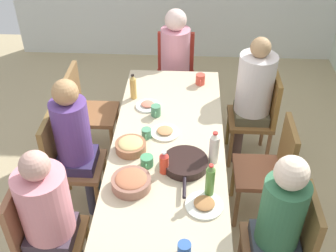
{
  "coord_description": "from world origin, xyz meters",
  "views": [
    {
      "loc": [
        2.41,
        0.13,
        2.7
      ],
      "look_at": [
        0.0,
        0.0,
        0.87
      ],
      "focal_mm": 44.43,
      "sensor_mm": 36.0,
      "label": 1
    }
  ],
  "objects_px": {
    "person_0": "(253,91)",
    "plate_1": "(148,105)",
    "serving_pan": "(185,163)",
    "bottle_1": "(164,163)",
    "chair_4": "(271,166)",
    "chair_5": "(40,232)",
    "chair_3": "(175,71)",
    "bowl_0": "(131,146)",
    "dining_table": "(168,150)",
    "person_3": "(175,56)",
    "plate_0": "(204,204)",
    "bowl_1": "(131,182)",
    "cup_2": "(200,79)",
    "bottle_2": "(214,148)",
    "person_2": "(75,138)",
    "chair_6": "(86,108)",
    "bottle_0": "(210,181)",
    "chair_1": "(287,243)",
    "plate_2": "(165,132)",
    "cup_3": "(146,133)",
    "person_1": "(278,220)",
    "cup_1": "(184,249)",
    "chair_2": "(67,159)",
    "bottle_3": "(133,87)",
    "person_5": "(48,211)",
    "chair_0": "(260,113)",
    "cup_4": "(147,161)",
    "cup_0": "(156,111)"
  },
  "relations": [
    {
      "from": "person_0",
      "to": "plate_1",
      "type": "bearing_deg",
      "value": -74.29
    },
    {
      "from": "serving_pan",
      "to": "bottle_1",
      "type": "relative_size",
      "value": 2.75
    },
    {
      "from": "chair_4",
      "to": "chair_5",
      "type": "distance_m",
      "value": 1.75
    },
    {
      "from": "chair_3",
      "to": "bowl_0",
      "type": "bearing_deg",
      "value": -9.7
    },
    {
      "from": "dining_table",
      "to": "person_3",
      "type": "height_order",
      "value": "person_3"
    },
    {
      "from": "person_3",
      "to": "plate_0",
      "type": "height_order",
      "value": "person_3"
    },
    {
      "from": "person_0",
      "to": "bowl_1",
      "type": "bearing_deg",
      "value": -37.87
    },
    {
      "from": "cup_2",
      "to": "dining_table",
      "type": "bearing_deg",
      "value": -16.3
    },
    {
      "from": "bottle_1",
      "to": "bottle_2",
      "type": "bearing_deg",
      "value": 110.64
    },
    {
      "from": "chair_4",
      "to": "plate_1",
      "type": "height_order",
      "value": "chair_4"
    },
    {
      "from": "person_0",
      "to": "chair_4",
      "type": "bearing_deg",
      "value": 7.11
    },
    {
      "from": "cup_2",
      "to": "person_2",
      "type": "bearing_deg",
      "value": -48.5
    },
    {
      "from": "person_2",
      "to": "person_3",
      "type": "height_order",
      "value": "person_2"
    },
    {
      "from": "chair_6",
      "to": "serving_pan",
      "type": "height_order",
      "value": "chair_6"
    },
    {
      "from": "chair_5",
      "to": "bottle_0",
      "type": "distance_m",
      "value": 1.16
    },
    {
      "from": "chair_1",
      "to": "plate_2",
      "type": "height_order",
      "value": "chair_1"
    },
    {
      "from": "dining_table",
      "to": "cup_3",
      "type": "relative_size",
      "value": 19.48
    },
    {
      "from": "chair_3",
      "to": "cup_2",
      "type": "distance_m",
      "value": 0.7
    },
    {
      "from": "dining_table",
      "to": "person_1",
      "type": "bearing_deg",
      "value": 44.78
    },
    {
      "from": "person_3",
      "to": "cup_1",
      "type": "distance_m",
      "value": 2.35
    },
    {
      "from": "person_1",
      "to": "chair_2",
      "type": "distance_m",
      "value": 1.68
    },
    {
      "from": "bottle_3",
      "to": "bottle_0",
      "type": "bearing_deg",
      "value": 29.33
    },
    {
      "from": "chair_3",
      "to": "bottle_2",
      "type": "height_order",
      "value": "bottle_2"
    },
    {
      "from": "person_1",
      "to": "chair_6",
      "type": "bearing_deg",
      "value": -133.42
    },
    {
      "from": "chair_4",
      "to": "bowl_1",
      "type": "bearing_deg",
      "value": -64.79
    },
    {
      "from": "dining_table",
      "to": "person_3",
      "type": "bearing_deg",
      "value": 180.0
    },
    {
      "from": "cup_2",
      "to": "bottle_0",
      "type": "distance_m",
      "value": 1.37
    },
    {
      "from": "chair_2",
      "to": "chair_5",
      "type": "distance_m",
      "value": 0.71
    },
    {
      "from": "person_1",
      "to": "person_5",
      "type": "xyz_separation_m",
      "value": [
        -0.0,
        -1.42,
        -0.0
      ]
    },
    {
      "from": "person_2",
      "to": "bottle_0",
      "type": "height_order",
      "value": "person_2"
    },
    {
      "from": "chair_2",
      "to": "cup_3",
      "type": "height_order",
      "value": "chair_2"
    },
    {
      "from": "chair_5",
      "to": "bottle_3",
      "type": "height_order",
      "value": "bottle_3"
    },
    {
      "from": "chair_1",
      "to": "bottle_2",
      "type": "distance_m",
      "value": 0.77
    },
    {
      "from": "person_0",
      "to": "bottle_2",
      "type": "relative_size",
      "value": 4.86
    },
    {
      "from": "plate_2",
      "to": "bottle_0",
      "type": "bearing_deg",
      "value": 27.22
    },
    {
      "from": "person_0",
      "to": "chair_0",
      "type": "bearing_deg",
      "value": 90.0
    },
    {
      "from": "chair_0",
      "to": "plate_2",
      "type": "bearing_deg",
      "value": -53.65
    },
    {
      "from": "person_2",
      "to": "chair_3",
      "type": "xyz_separation_m",
      "value": [
        -1.45,
        0.71,
        -0.21
      ]
    },
    {
      "from": "chair_1",
      "to": "bottle_1",
      "type": "distance_m",
      "value": 0.94
    },
    {
      "from": "person_3",
      "to": "cup_4",
      "type": "xyz_separation_m",
      "value": [
        1.63,
        -0.13,
        0.03
      ]
    },
    {
      "from": "person_3",
      "to": "cup_4",
      "type": "relative_size",
      "value": 9.67
    },
    {
      "from": "person_1",
      "to": "plate_2",
      "type": "xyz_separation_m",
      "value": [
        -0.82,
        -0.74,
        0.02
      ]
    },
    {
      "from": "plate_1",
      "to": "cup_3",
      "type": "distance_m",
      "value": 0.41
    },
    {
      "from": "bottle_3",
      "to": "bottle_2",
      "type": "bearing_deg",
      "value": 40.18
    },
    {
      "from": "chair_6",
      "to": "cup_3",
      "type": "xyz_separation_m",
      "value": [
        0.67,
        0.63,
        0.25
      ]
    },
    {
      "from": "chair_4",
      "to": "plate_2",
      "type": "height_order",
      "value": "chair_4"
    },
    {
      "from": "bottle_2",
      "to": "cup_0",
      "type": "bearing_deg",
      "value": -140.09
    },
    {
      "from": "cup_1",
      "to": "bowl_1",
      "type": "bearing_deg",
      "value": -144.63
    },
    {
      "from": "bowl_1",
      "to": "serving_pan",
      "type": "xyz_separation_m",
      "value": [
        -0.21,
        0.35,
        -0.02
      ]
    },
    {
      "from": "person_3",
      "to": "person_5",
      "type": "xyz_separation_m",
      "value": [
        2.07,
        -0.71,
        -0.01
      ]
    }
  ]
}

